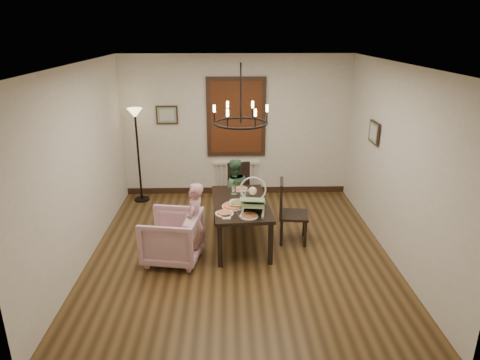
{
  "coord_description": "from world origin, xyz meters",
  "views": [
    {
      "loc": [
        -0.16,
        -5.83,
        3.26
      ],
      "look_at": [
        0.01,
        0.34,
        1.05
      ],
      "focal_mm": 32.0,
      "sensor_mm": 36.0,
      "label": 1
    }
  ],
  "objects_px": {
    "drinking_glass": "(242,196)",
    "floor_lamp": "(138,157)",
    "chair_far": "(241,190)",
    "elderly_woman": "(195,228)",
    "chair_right": "(294,212)",
    "baby_bouncer": "(253,200)",
    "armchair": "(172,237)",
    "seated_man": "(234,196)",
    "dining_table": "(241,207)"
  },
  "relations": [
    {
      "from": "baby_bouncer",
      "to": "drinking_glass",
      "type": "height_order",
      "value": "baby_bouncer"
    },
    {
      "from": "chair_far",
      "to": "baby_bouncer",
      "type": "height_order",
      "value": "baby_bouncer"
    },
    {
      "from": "seated_man",
      "to": "floor_lamp",
      "type": "relative_size",
      "value": 0.53
    },
    {
      "from": "floor_lamp",
      "to": "elderly_woman",
      "type": "bearing_deg",
      "value": -61.83
    },
    {
      "from": "chair_right",
      "to": "drinking_glass",
      "type": "height_order",
      "value": "chair_right"
    },
    {
      "from": "elderly_woman",
      "to": "baby_bouncer",
      "type": "xyz_separation_m",
      "value": [
        0.85,
        0.09,
        0.4
      ]
    },
    {
      "from": "dining_table",
      "to": "drinking_glass",
      "type": "relative_size",
      "value": 10.13
    },
    {
      "from": "chair_far",
      "to": "seated_man",
      "type": "xyz_separation_m",
      "value": [
        -0.14,
        -0.34,
        0.01
      ]
    },
    {
      "from": "dining_table",
      "to": "drinking_glass",
      "type": "distance_m",
      "value": 0.17
    },
    {
      "from": "chair_right",
      "to": "baby_bouncer",
      "type": "height_order",
      "value": "baby_bouncer"
    },
    {
      "from": "armchair",
      "to": "floor_lamp",
      "type": "height_order",
      "value": "floor_lamp"
    },
    {
      "from": "drinking_glass",
      "to": "floor_lamp",
      "type": "relative_size",
      "value": 0.09
    },
    {
      "from": "chair_right",
      "to": "elderly_woman",
      "type": "relative_size",
      "value": 1.05
    },
    {
      "from": "armchair",
      "to": "baby_bouncer",
      "type": "relative_size",
      "value": 1.46
    },
    {
      "from": "chair_far",
      "to": "chair_right",
      "type": "relative_size",
      "value": 0.92
    },
    {
      "from": "dining_table",
      "to": "chair_right",
      "type": "relative_size",
      "value": 1.51
    },
    {
      "from": "armchair",
      "to": "chair_far",
      "type": "bearing_deg",
      "value": 156.17
    },
    {
      "from": "elderly_woman",
      "to": "seated_man",
      "type": "xyz_separation_m",
      "value": [
        0.59,
        1.25,
        -0.01
      ]
    },
    {
      "from": "elderly_woman",
      "to": "seated_man",
      "type": "distance_m",
      "value": 1.38
    },
    {
      "from": "dining_table",
      "to": "chair_right",
      "type": "distance_m",
      "value": 0.85
    },
    {
      "from": "chair_far",
      "to": "armchair",
      "type": "bearing_deg",
      "value": -136.21
    },
    {
      "from": "baby_bouncer",
      "to": "floor_lamp",
      "type": "distance_m",
      "value": 3.06
    },
    {
      "from": "armchair",
      "to": "drinking_glass",
      "type": "relative_size",
      "value": 5.28
    },
    {
      "from": "drinking_glass",
      "to": "floor_lamp",
      "type": "xyz_separation_m",
      "value": [
        -1.95,
        1.82,
        0.12
      ]
    },
    {
      "from": "dining_table",
      "to": "elderly_woman",
      "type": "bearing_deg",
      "value": -150.09
    },
    {
      "from": "chair_right",
      "to": "baby_bouncer",
      "type": "bearing_deg",
      "value": 128.25
    },
    {
      "from": "seated_man",
      "to": "drinking_glass",
      "type": "distance_m",
      "value": 0.82
    },
    {
      "from": "armchair",
      "to": "floor_lamp",
      "type": "distance_m",
      "value": 2.57
    },
    {
      "from": "chair_right",
      "to": "baby_bouncer",
      "type": "relative_size",
      "value": 1.85
    },
    {
      "from": "dining_table",
      "to": "floor_lamp",
      "type": "relative_size",
      "value": 0.87
    },
    {
      "from": "chair_far",
      "to": "floor_lamp",
      "type": "relative_size",
      "value": 0.53
    },
    {
      "from": "seated_man",
      "to": "drinking_glass",
      "type": "height_order",
      "value": "seated_man"
    },
    {
      "from": "chair_right",
      "to": "seated_man",
      "type": "distance_m",
      "value": 1.2
    },
    {
      "from": "dining_table",
      "to": "seated_man",
      "type": "relative_size",
      "value": 1.62
    },
    {
      "from": "armchair",
      "to": "seated_man",
      "type": "relative_size",
      "value": 0.85
    },
    {
      "from": "chair_right",
      "to": "armchair",
      "type": "xyz_separation_m",
      "value": [
        -1.86,
        -0.54,
        -0.15
      ]
    },
    {
      "from": "chair_far",
      "to": "seated_man",
      "type": "height_order",
      "value": "seated_man"
    },
    {
      "from": "drinking_glass",
      "to": "armchair",
      "type": "bearing_deg",
      "value": -152.81
    },
    {
      "from": "drinking_glass",
      "to": "floor_lamp",
      "type": "distance_m",
      "value": 2.66
    },
    {
      "from": "seated_man",
      "to": "drinking_glass",
      "type": "relative_size",
      "value": 6.24
    },
    {
      "from": "seated_man",
      "to": "baby_bouncer",
      "type": "distance_m",
      "value": 1.26
    },
    {
      "from": "dining_table",
      "to": "floor_lamp",
      "type": "xyz_separation_m",
      "value": [
        -1.92,
        1.86,
        0.28
      ]
    },
    {
      "from": "chair_far",
      "to": "elderly_woman",
      "type": "height_order",
      "value": "elderly_woman"
    },
    {
      "from": "chair_far",
      "to": "chair_right",
      "type": "distance_m",
      "value": 1.35
    },
    {
      "from": "chair_right",
      "to": "floor_lamp",
      "type": "xyz_separation_m",
      "value": [
        -2.76,
        1.82,
        0.39
      ]
    },
    {
      "from": "chair_right",
      "to": "seated_man",
      "type": "xyz_separation_m",
      "value": [
        -0.94,
        0.75,
        -0.03
      ]
    },
    {
      "from": "dining_table",
      "to": "chair_right",
      "type": "bearing_deg",
      "value": -1.01
    },
    {
      "from": "chair_right",
      "to": "baby_bouncer",
      "type": "xyz_separation_m",
      "value": [
        -0.67,
        -0.41,
        0.37
      ]
    },
    {
      "from": "dining_table",
      "to": "elderly_woman",
      "type": "height_order",
      "value": "elderly_woman"
    },
    {
      "from": "floor_lamp",
      "to": "chair_right",
      "type": "bearing_deg",
      "value": -33.29
    }
  ]
}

